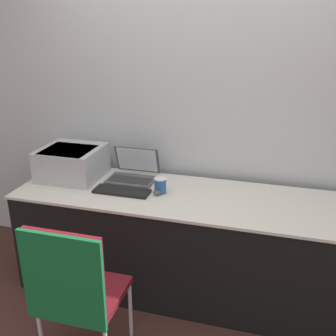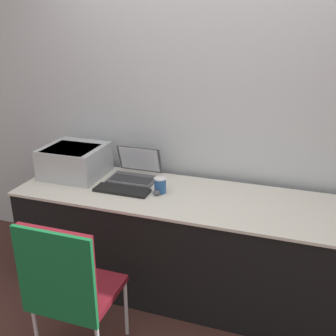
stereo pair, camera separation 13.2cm
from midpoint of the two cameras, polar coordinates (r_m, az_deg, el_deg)
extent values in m
plane|color=#472823|center=(2.93, 1.53, -20.91)|extent=(14.00, 14.00, 0.00)
cube|color=silver|center=(3.03, 6.33, 8.40)|extent=(8.00, 0.05, 2.60)
cube|color=black|center=(2.97, 3.65, -11.06)|extent=(2.42, 0.71, 0.76)
cube|color=silver|center=(2.78, 3.84, -4.24)|extent=(2.44, 0.73, 0.02)
cube|color=#B2B7BC|center=(3.16, -12.18, 1.02)|extent=(0.45, 0.43, 0.24)
cube|color=black|center=(3.10, -12.72, 2.46)|extent=(0.36, 0.33, 0.04)
cube|color=#4C4C51|center=(3.02, -3.95, -1.71)|extent=(0.36, 0.23, 0.02)
cube|color=#2D2D30|center=(3.01, -4.04, -1.61)|extent=(0.32, 0.12, 0.00)
cube|color=#4C4C51|center=(3.11, -2.94, 1.28)|extent=(0.36, 0.08, 0.22)
cube|color=silver|center=(3.11, -2.99, 1.28)|extent=(0.32, 0.07, 0.20)
cube|color=black|center=(2.85, -5.39, -3.25)|extent=(0.41, 0.14, 0.02)
cylinder|color=#285699|center=(2.81, 0.20, -2.59)|extent=(0.08, 0.08, 0.10)
cylinder|color=white|center=(2.78, 0.20, -1.54)|extent=(0.09, 0.09, 0.01)
ellipsoid|color=#4C4C51|center=(2.77, -0.29, -3.62)|extent=(0.06, 0.05, 0.04)
cube|color=maroon|center=(2.49, -11.07, -17.05)|extent=(0.44, 0.41, 0.04)
cube|color=maroon|center=(2.21, -14.02, -14.29)|extent=(0.44, 0.03, 0.50)
cylinder|color=silver|center=(2.84, -12.61, -17.53)|extent=(0.02, 0.02, 0.42)
cylinder|color=silver|center=(2.69, -4.62, -19.63)|extent=(0.02, 0.02, 0.42)
cylinder|color=silver|center=(2.61, -17.06, -22.09)|extent=(0.02, 0.02, 0.42)
cube|color=#146633|center=(2.20, -14.35, -15.19)|extent=(0.47, 0.02, 0.55)
camera|label=1|loc=(0.07, -88.63, 0.53)|focal=42.00mm
camera|label=2|loc=(0.07, 91.37, -0.53)|focal=42.00mm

